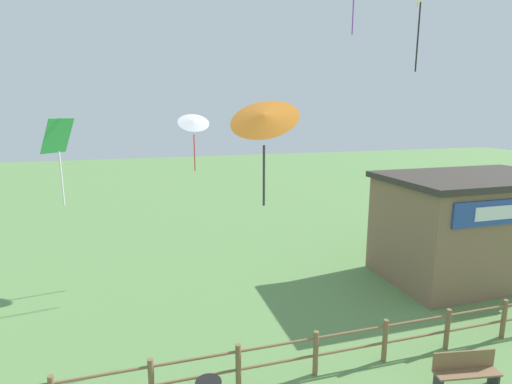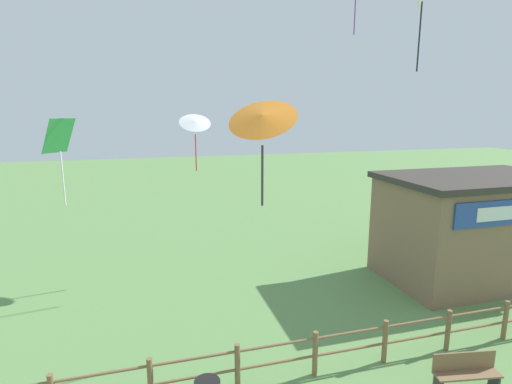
% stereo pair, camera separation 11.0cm
% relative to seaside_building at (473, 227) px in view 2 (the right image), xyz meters
% --- Properties ---
extents(wooden_fence, '(18.87, 0.14, 1.25)m').
position_rel_seaside_building_xyz_m(wooden_fence, '(-9.88, -4.14, -1.47)').
color(wooden_fence, brown).
rests_on(wooden_fence, ground_plane).
extents(seaside_building, '(7.33, 4.50, 4.31)m').
position_rel_seaside_building_xyz_m(seaside_building, '(0.00, 0.00, 0.00)').
color(seaside_building, '#84664C').
rests_on(seaside_building, ground_plane).
extents(park_bench_near_fence, '(1.69, 0.67, 0.95)m').
position_rel_seaside_building_xyz_m(park_bench_near_fence, '(-5.44, -5.65, -1.67)').
color(park_bench_near_fence, brown).
rests_on(park_bench_near_fence, ground_plane).
extents(kite_green_diamond, '(0.99, 1.00, 2.65)m').
position_rel_seaside_building_xyz_m(kite_green_diamond, '(-15.28, 0.40, 3.72)').
color(kite_green_diamond, green).
extents(kite_white_delta, '(1.30, 1.15, 2.42)m').
position_rel_seaside_building_xyz_m(kite_white_delta, '(-10.77, 3.95, 4.20)').
color(kite_white_delta, white).
extents(kite_yellow_diamond, '(0.51, 0.60, 2.87)m').
position_rel_seaside_building_xyz_m(kite_yellow_diamond, '(-4.09, -1.06, 7.91)').
color(kite_yellow_diamond, yellow).
extents(kite_orange_delta, '(1.81, 1.76, 2.17)m').
position_rel_seaside_building_xyz_m(kite_orange_delta, '(-10.61, -5.19, 4.54)').
color(kite_orange_delta, orange).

